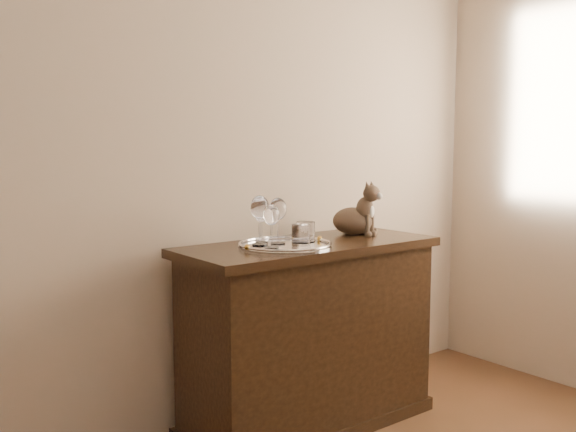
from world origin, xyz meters
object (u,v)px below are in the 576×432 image
tumbler_c (306,232)px  tumbler_a (301,235)px  tray (285,246)px  wine_glass_b (261,223)px  wine_glass_c (272,226)px  wine_glass_a (260,220)px  cat (353,207)px  wine_glass_d (278,221)px  sideboard (309,335)px

tumbler_c → tumbler_a: bearing=-142.6°
tray → tumbler_a: size_ratio=4.47×
wine_glass_b → wine_glass_c: 0.16m
wine_glass_a → cat: bearing=3.7°
wine_glass_c → tumbler_c: 0.23m
wine_glass_d → tumbler_c: 0.14m
wine_glass_a → tumbler_c: 0.22m
tumbler_c → cat: size_ratio=0.34×
tumbler_a → wine_glass_d: bearing=124.1°
sideboard → tray: 0.46m
cat → wine_glass_b: bearing=160.3°
sideboard → wine_glass_d: 0.56m
wine_glass_c → cat: 0.60m
wine_glass_a → wine_glass_b: bearing=48.8°
wine_glass_b → tumbler_a: size_ratio=1.95×
wine_glass_c → tumbler_a: (0.15, -0.01, -0.05)m
wine_glass_d → tumbler_a: 0.12m
tray → tumbler_c: size_ratio=4.41×
wine_glass_c → cat: (0.59, 0.14, 0.03)m
tumbler_a → wine_glass_a: bearing=141.1°
tray → wine_glass_c: bearing=-159.9°
wine_glass_a → wine_glass_c: bearing=-95.6°
wine_glass_b → cat: cat is taller
sideboard → wine_glass_d: size_ratio=5.99×
wine_glass_a → tumbler_c: size_ratio=2.35×
tumbler_a → tumbler_c: bearing=37.4°
wine_glass_c → sideboard: bearing=14.4°
wine_glass_c → wine_glass_a: bearing=84.4°
wine_glass_b → wine_glass_c: wine_glass_c is taller
wine_glass_d → cat: 0.50m
wine_glass_a → tray: bearing=-35.2°
wine_glass_c → tray: bearing=20.1°
cat → sideboard: bearing=173.6°
tray → wine_glass_a: 0.15m
tray → wine_glass_c: (-0.10, -0.04, 0.10)m
tumbler_c → cat: cat is taller
sideboard → tray: bearing=-169.3°
wine_glass_b → wine_glass_d: wine_glass_d is taller
wine_glass_b → tumbler_c: (0.16, -0.11, -0.04)m
tray → wine_glass_d: bearing=103.9°
cat → tumbler_c: bearing=176.0°
wine_glass_c → tumbler_a: bearing=-5.0°
cat → wine_glass_d: bearing=168.9°
sideboard → wine_glass_a: 0.59m
tray → wine_glass_a: (-0.09, 0.06, 0.11)m
tumbler_c → tray: bearing=-177.4°
sideboard → tumbler_a: (-0.11, -0.08, 0.48)m
wine_glass_d → cat: (0.50, 0.06, 0.02)m
sideboard → wine_glass_d: wine_glass_d is taller
sideboard → cat: size_ratio=4.56×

